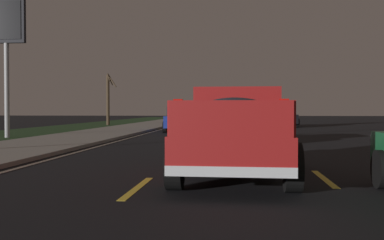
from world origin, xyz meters
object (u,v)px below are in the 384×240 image
object	(u,v)px
sedan_white	(240,124)
gas_price_sign	(6,33)
sedan_blue	(182,119)
sedan_black	(284,117)
pickup_truck	(237,129)
bare_tree_far	(108,98)

from	to	relation	value
sedan_white	gas_price_sign	distance (m)	12.33
sedan_blue	sedan_black	xyz separation A→B (m)	(8.66, -7.11, 0.00)
pickup_truck	gas_price_sign	distance (m)	17.08
sedan_blue	sedan_black	bearing A→B (deg)	-39.39
pickup_truck	sedan_white	size ratio (longest dim) A/B	1.23
sedan_blue	bare_tree_far	distance (m)	13.86
sedan_black	bare_tree_far	size ratio (longest dim) A/B	0.98
gas_price_sign	bare_tree_far	distance (m)	18.49
sedan_blue	sedan_black	size ratio (longest dim) A/B	1.00
pickup_truck	gas_price_sign	xyz separation A→B (m)	(12.21, 11.20, 4.14)
sedan_black	sedan_white	size ratio (longest dim) A/B	1.00
sedan_blue	sedan_white	distance (m)	9.81
sedan_black	sedan_white	distance (m)	18.18
sedan_black	bare_tree_far	distance (m)	15.28
sedan_white	bare_tree_far	world-z (taller)	bare_tree_far
pickup_truck	gas_price_sign	bearing A→B (deg)	42.54
pickup_truck	sedan_blue	distance (m)	19.49
sedan_blue	sedan_white	bearing A→B (deg)	-159.15
sedan_white	sedan_black	bearing A→B (deg)	-11.47
gas_price_sign	pickup_truck	bearing A→B (deg)	-137.46
pickup_truck	sedan_black	world-z (taller)	pickup_truck
sedan_blue	gas_price_sign	world-z (taller)	gas_price_sign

